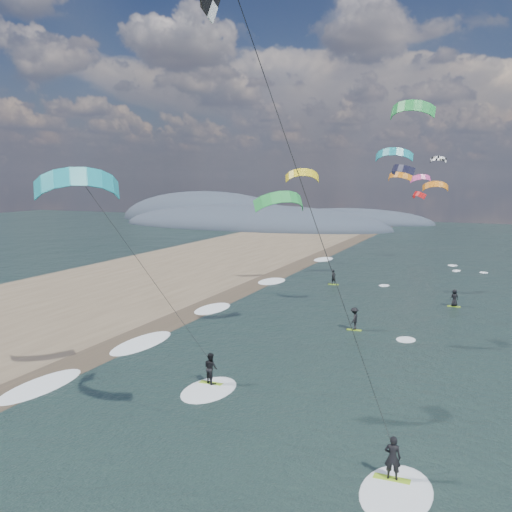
% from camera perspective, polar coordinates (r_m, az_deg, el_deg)
% --- Properties ---
extents(ground, '(260.00, 260.00, 0.00)m').
position_cam_1_polar(ground, '(23.33, -10.09, -21.46)').
color(ground, black).
rests_on(ground, ground).
extents(wet_sand_strip, '(3.00, 240.00, 0.00)m').
position_cam_1_polar(wet_sand_strip, '(37.39, -17.23, -10.13)').
color(wet_sand_strip, '#382D23').
rests_on(wet_sand_strip, ground).
extents(coastal_hills, '(80.00, 41.00, 15.00)m').
position_cam_1_polar(coastal_hills, '(137.28, -1.08, 3.29)').
color(coastal_hills, '#3D4756').
rests_on(coastal_hills, ground).
extents(kitesurfer_near_a, '(7.88, 9.01, 18.14)m').
position_cam_1_polar(kitesurfer_near_a, '(17.09, 1.06, 16.34)').
color(kitesurfer_near_a, '#90C522').
rests_on(kitesurfer_near_a, ground).
extents(kitesurfer_near_b, '(7.05, 9.21, 12.54)m').
position_cam_1_polar(kitesurfer_near_b, '(28.17, -13.05, 0.83)').
color(kitesurfer_near_b, '#90C522').
rests_on(kitesurfer_near_b, ground).
extents(far_kitesurfers, '(13.62, 17.73, 1.74)m').
position_cam_1_polar(far_kitesurfers, '(48.50, 12.08, -4.76)').
color(far_kitesurfers, '#90C522').
rests_on(far_kitesurfers, ground).
extents(bg_kite_field, '(14.75, 77.37, 9.06)m').
position_cam_1_polar(bg_kite_field, '(69.89, 13.87, 8.34)').
color(bg_kite_field, green).
rests_on(bg_kite_field, ground).
extents(shoreline_surf, '(2.40, 79.40, 0.11)m').
position_cam_1_polar(shoreline_surf, '(40.26, -11.49, -8.62)').
color(shoreline_surf, white).
rests_on(shoreline_surf, ground).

